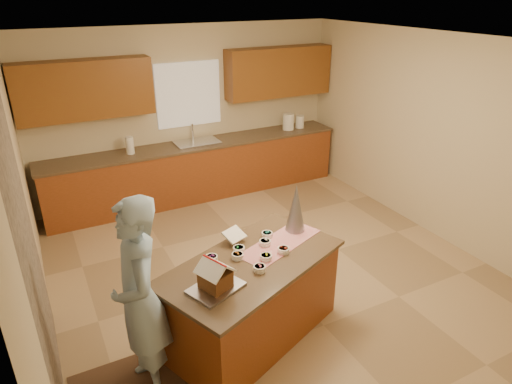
% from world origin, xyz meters
% --- Properties ---
extents(floor, '(5.50, 5.50, 0.00)m').
position_xyz_m(floor, '(0.00, 0.00, 0.00)').
color(floor, tan).
rests_on(floor, ground).
extents(ceiling, '(5.50, 5.50, 0.00)m').
position_xyz_m(ceiling, '(0.00, 0.00, 2.70)').
color(ceiling, silver).
rests_on(ceiling, floor).
extents(wall_back, '(5.50, 5.50, 0.00)m').
position_xyz_m(wall_back, '(0.00, 2.75, 1.35)').
color(wall_back, beige).
rests_on(wall_back, floor).
extents(wall_front, '(5.50, 5.50, 0.00)m').
position_xyz_m(wall_front, '(0.00, -2.75, 1.35)').
color(wall_front, beige).
rests_on(wall_front, floor).
extents(wall_left, '(5.50, 5.50, 0.00)m').
position_xyz_m(wall_left, '(-2.50, 0.00, 1.35)').
color(wall_left, beige).
rests_on(wall_left, floor).
extents(wall_right, '(5.50, 5.50, 0.00)m').
position_xyz_m(wall_right, '(2.50, 0.00, 1.35)').
color(wall_right, beige).
rests_on(wall_right, floor).
extents(stone_accent, '(0.00, 2.50, 2.50)m').
position_xyz_m(stone_accent, '(-2.48, -0.80, 1.25)').
color(stone_accent, gray).
rests_on(stone_accent, wall_left).
extents(window_curtain, '(1.05, 0.03, 1.00)m').
position_xyz_m(window_curtain, '(0.00, 2.72, 1.65)').
color(window_curtain, white).
rests_on(window_curtain, wall_back).
extents(back_counter_base, '(4.80, 0.60, 0.88)m').
position_xyz_m(back_counter_base, '(0.00, 2.45, 0.44)').
color(back_counter_base, brown).
rests_on(back_counter_base, floor).
extents(back_counter_top, '(4.85, 0.63, 0.04)m').
position_xyz_m(back_counter_top, '(0.00, 2.45, 0.90)').
color(back_counter_top, brown).
rests_on(back_counter_top, back_counter_base).
extents(upper_cabinet_left, '(1.85, 0.35, 0.80)m').
position_xyz_m(upper_cabinet_left, '(-1.55, 2.57, 1.90)').
color(upper_cabinet_left, brown).
rests_on(upper_cabinet_left, wall_back).
extents(upper_cabinet_right, '(1.85, 0.35, 0.80)m').
position_xyz_m(upper_cabinet_right, '(1.55, 2.57, 1.90)').
color(upper_cabinet_right, brown).
rests_on(upper_cabinet_right, wall_back).
extents(sink, '(0.70, 0.45, 0.12)m').
position_xyz_m(sink, '(0.00, 2.45, 0.89)').
color(sink, silver).
rests_on(sink, back_counter_top).
extents(faucet, '(0.03, 0.03, 0.28)m').
position_xyz_m(faucet, '(0.00, 2.63, 1.06)').
color(faucet, silver).
rests_on(faucet, back_counter_top).
extents(island_base, '(1.90, 1.43, 0.83)m').
position_xyz_m(island_base, '(-0.71, -0.91, 0.42)').
color(island_base, brown).
rests_on(island_base, floor).
extents(island_top, '(1.99, 1.52, 0.04)m').
position_xyz_m(island_top, '(-0.71, -0.91, 0.85)').
color(island_top, brown).
rests_on(island_top, island_base).
extents(table_runner, '(1.00, 0.67, 0.01)m').
position_xyz_m(table_runner, '(-0.32, -0.75, 0.87)').
color(table_runner, '#B90D25').
rests_on(table_runner, island_top).
extents(baking_tray, '(0.52, 0.46, 0.02)m').
position_xyz_m(baking_tray, '(-1.18, -1.14, 0.88)').
color(baking_tray, silver).
rests_on(baking_tray, island_top).
extents(cookbook, '(0.25, 0.23, 0.09)m').
position_xyz_m(cookbook, '(-0.71, -0.52, 0.95)').
color(cookbook, white).
rests_on(cookbook, island_top).
extents(tinsel_tree, '(0.27, 0.27, 0.52)m').
position_xyz_m(tinsel_tree, '(-0.05, -0.59, 1.13)').
color(tinsel_tree, '#B4B4C1').
rests_on(tinsel_tree, island_top).
extents(boy, '(0.48, 0.68, 1.79)m').
position_xyz_m(boy, '(-1.79, -1.05, 0.91)').
color(boy, '#9DC0DF').
rests_on(boy, rug).
extents(canister_a, '(0.17, 0.17, 0.24)m').
position_xyz_m(canister_a, '(1.68, 2.45, 1.04)').
color(canister_a, white).
rests_on(canister_a, back_counter_top).
extents(canister_b, '(0.19, 0.19, 0.28)m').
position_xyz_m(canister_b, '(1.70, 2.45, 1.06)').
color(canister_b, white).
rests_on(canister_b, back_counter_top).
extents(canister_c, '(0.15, 0.15, 0.22)m').
position_xyz_m(canister_c, '(1.93, 2.45, 1.03)').
color(canister_c, white).
rests_on(canister_c, back_counter_top).
extents(paper_towel, '(0.12, 0.12, 0.26)m').
position_xyz_m(paper_towel, '(-1.05, 2.45, 1.05)').
color(paper_towel, white).
rests_on(paper_towel, back_counter_top).
extents(gingerbread_house, '(0.34, 0.34, 0.27)m').
position_xyz_m(gingerbread_house, '(-1.18, -1.14, 0.99)').
color(gingerbread_house, brown).
rests_on(gingerbread_house, baking_tray).
extents(candy_bowls, '(0.78, 0.61, 0.05)m').
position_xyz_m(candy_bowls, '(-0.64, -0.81, 0.90)').
color(candy_bowls, red).
rests_on(candy_bowls, island_top).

